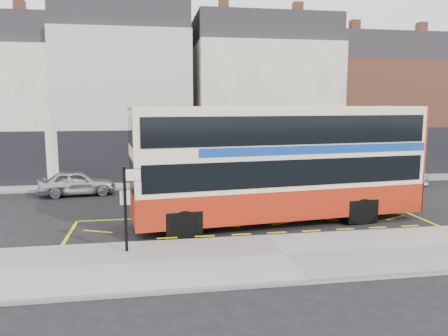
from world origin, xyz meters
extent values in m
plane|color=black|center=(0.00, 0.00, 0.00)|extent=(120.00, 120.00, 0.00)
cube|color=gray|center=(0.00, -2.30, 0.07)|extent=(40.00, 4.00, 0.15)
cube|color=gray|center=(0.00, -0.38, 0.07)|extent=(40.00, 0.15, 0.15)
cube|color=gray|center=(0.00, 11.00, 0.07)|extent=(50.00, 3.00, 0.15)
cube|color=#9E593F|center=(-11.50, 14.00, 10.20)|extent=(0.60, 0.60, 1.20)
cube|color=beige|center=(-5.50, 15.00, 4.50)|extent=(8.00, 8.00, 9.00)
cube|color=#28262B|center=(-5.50, 15.00, 9.90)|extent=(8.00, 7.20, 1.80)
cube|color=black|center=(-5.50, 11.02, 1.60)|extent=(7.36, 0.06, 3.20)
cube|color=black|center=(-5.50, 11.04, 1.40)|extent=(5.60, 0.04, 2.00)
cube|color=white|center=(3.50, 15.00, 4.25)|extent=(9.00, 8.00, 8.50)
cube|color=#28262B|center=(3.50, 15.00, 9.40)|extent=(9.00, 7.20, 1.80)
cube|color=#9E593F|center=(0.80, 14.00, 10.70)|extent=(0.60, 0.60, 1.20)
cube|color=#9E593F|center=(5.75, 14.00, 10.70)|extent=(0.60, 0.60, 1.20)
cube|color=#136C2C|center=(3.50, 11.02, 1.60)|extent=(8.28, 0.06, 3.20)
cube|color=black|center=(3.50, 11.04, 1.40)|extent=(6.30, 0.04, 2.00)
cube|color=#9E593F|center=(12.50, 15.00, 3.75)|extent=(9.00, 8.00, 7.50)
cube|color=#28262B|center=(12.50, 15.00, 8.40)|extent=(9.00, 7.20, 1.80)
cube|color=#9E593F|center=(9.80, 14.00, 9.70)|extent=(0.60, 0.60, 1.20)
cube|color=#9E593F|center=(14.75, 14.00, 9.70)|extent=(0.60, 0.60, 1.20)
cube|color=black|center=(12.50, 11.02, 1.60)|extent=(8.28, 0.06, 3.20)
cube|color=black|center=(12.50, 11.04, 1.40)|extent=(6.30, 0.04, 2.00)
cube|color=#F7E0BC|center=(1.03, 1.81, 2.48)|extent=(11.72, 3.85, 4.24)
cube|color=#A2200D|center=(1.03, 1.81, 0.94)|extent=(11.77, 3.89, 1.15)
cube|color=#A2200D|center=(6.73, 2.43, 2.48)|extent=(0.35, 2.65, 4.24)
cube|color=black|center=(1.03, 1.81, 2.20)|extent=(11.27, 3.86, 0.99)
cube|color=black|center=(1.03, 1.81, 3.77)|extent=(11.27, 3.86, 1.05)
cube|color=#0E3A9B|center=(2.07, 1.92, 3.03)|extent=(9.44, 3.65, 0.31)
cube|color=black|center=(-4.67, 1.18, 1.93)|extent=(0.32, 2.40, 1.67)
cube|color=black|center=(-4.67, 1.18, 3.77)|extent=(0.32, 2.40, 1.05)
cube|color=black|center=(-4.66, 1.18, 2.93)|extent=(0.25, 1.82, 0.37)
cube|color=#F7E0BC|center=(1.03, 1.81, 4.55)|extent=(11.71, 3.75, 0.13)
cylinder|color=black|center=(-2.90, 0.18, 0.52)|extent=(1.07, 0.40, 1.05)
cylinder|color=black|center=(-3.15, 2.54, 0.52)|extent=(1.07, 0.40, 1.05)
cylinder|color=black|center=(4.17, 0.96, 0.52)|extent=(1.07, 0.40, 1.05)
cylinder|color=black|center=(3.92, 3.32, 0.52)|extent=(1.07, 0.40, 1.05)
cube|color=black|center=(-4.80, -1.22, 1.48)|extent=(0.09, 0.09, 2.67)
cube|color=white|center=(-4.53, -1.20, 2.55)|extent=(0.48, 0.06, 0.39)
cube|color=white|center=(-4.80, -1.16, 1.84)|extent=(0.31, 0.05, 0.44)
imported|color=#AAAAAF|center=(-7.80, 8.58, 0.66)|extent=(4.00, 1.97, 1.31)
imported|color=#414349|center=(0.54, 9.14, 0.62)|extent=(3.91, 1.74, 1.25)
imported|color=silver|center=(9.40, 8.77, 0.75)|extent=(5.45, 2.93, 1.50)
cylinder|color=black|center=(4.23, 12.07, 0.82)|extent=(0.24, 0.24, 1.65)
camera|label=1|loc=(-3.95, -14.68, 4.72)|focal=35.00mm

